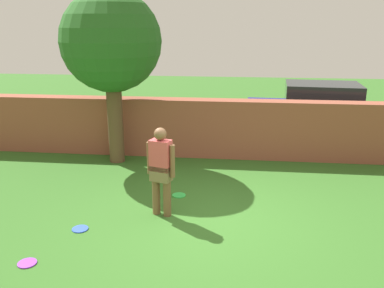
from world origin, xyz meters
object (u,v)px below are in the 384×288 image
at_px(frisbee_green, 179,195).
at_px(person, 161,168).
at_px(frisbee_blue, 80,229).
at_px(car, 320,114).
at_px(frisbee_purple, 27,263).
at_px(tree, 111,43).

bearing_deg(frisbee_green, person, -102.02).
bearing_deg(frisbee_green, frisbee_blue, -132.66).
xyz_separation_m(car, frisbee_purple, (-5.28, -6.80, -0.85)).
bearing_deg(tree, car, 22.62).
relative_size(tree, frisbee_green, 15.19).
relative_size(person, frisbee_blue, 6.00).
height_order(person, car, car).
bearing_deg(frisbee_blue, tree, 96.37).
bearing_deg(frisbee_green, frisbee_purple, -124.66).
height_order(person, frisbee_purple, person).
bearing_deg(tree, person, -59.50).
bearing_deg(frisbee_purple, tree, 90.21).
relative_size(person, frisbee_purple, 6.00).
bearing_deg(frisbee_green, tree, 133.34).
height_order(tree, car, tree).
xyz_separation_m(frisbee_green, frisbee_purple, (-1.83, -2.64, 0.00)).
height_order(car, frisbee_blue, car).
xyz_separation_m(frisbee_blue, frisbee_purple, (-0.38, -1.07, 0.00)).
height_order(car, frisbee_green, car).
xyz_separation_m(car, frisbee_green, (-3.45, -4.16, -0.85)).
distance_m(car, frisbee_green, 5.47).
distance_m(frisbee_green, frisbee_purple, 3.21).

